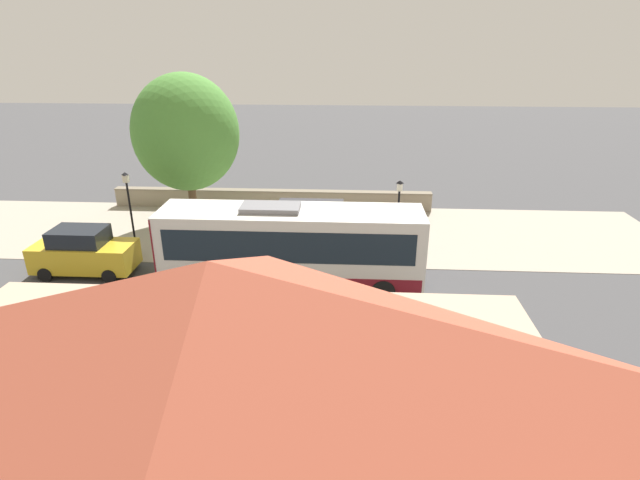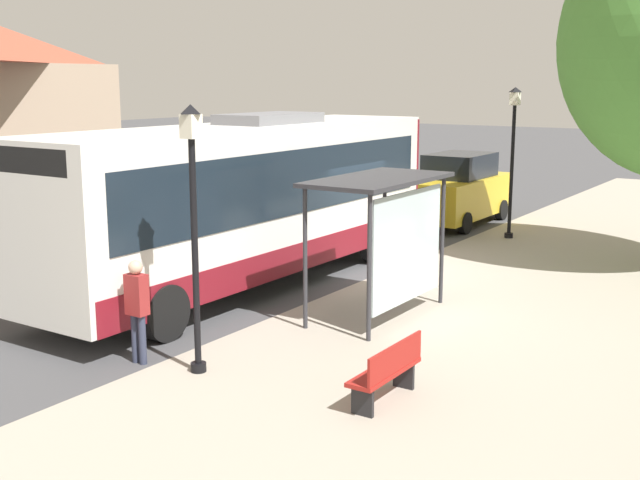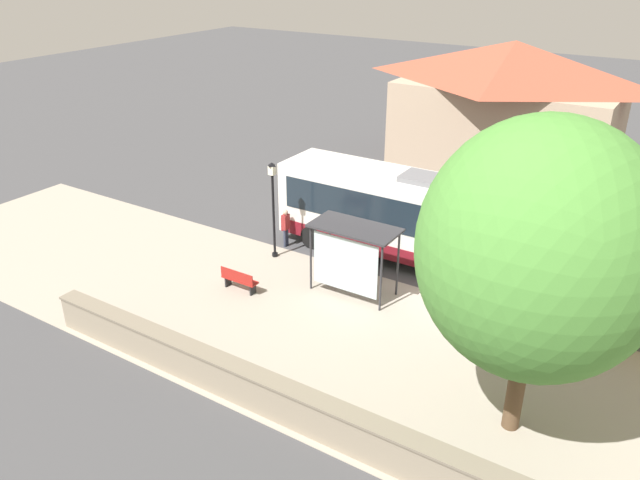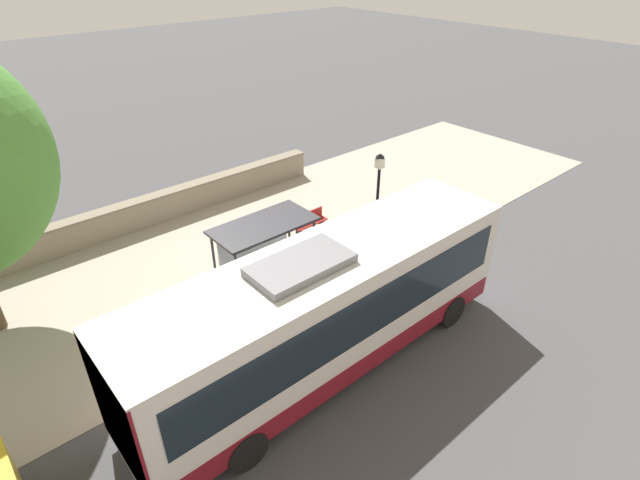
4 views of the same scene
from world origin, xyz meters
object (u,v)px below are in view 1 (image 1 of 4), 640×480
street_lamp_near (398,215)px  shade_tree (186,133)px  parked_car_behind_bus (84,252)px  pedestrian (402,252)px  street_lamp_far (130,207)px  bus (291,245)px  bus_shelter (311,212)px  bench (381,230)px

street_lamp_near → shade_tree: 12.52m
parked_car_behind_bus → pedestrian: bearing=93.9°
street_lamp_near → street_lamp_far: size_ratio=0.96×
bus → street_lamp_far: (-2.91, -8.13, 0.60)m
pedestrian → shade_tree: shade_tree is taller
bus_shelter → street_lamp_near: size_ratio=0.78×
bench → street_lamp_near: 3.61m
bus_shelter → bus: bearing=-8.8°
street_lamp_far → parked_car_behind_bus: bearing=-32.9°
bus_shelter → street_lamp_far: 8.74m
bus → bus_shelter: bearing=171.2°
shade_tree → parked_car_behind_bus: shade_tree is taller
bench → shade_tree: bearing=-99.3°
bus_shelter → shade_tree: bearing=-118.2°
bench → street_lamp_near: size_ratio=0.36×
bench → parked_car_behind_bus: parked_car_behind_bus is taller
shade_tree → bus_shelter: bearing=61.8°
pedestrian → street_lamp_near: (-1.07, -0.19, 1.44)m
pedestrian → bench: 4.15m
bus → street_lamp_near: 5.49m
bus → bus_shelter: (-3.69, 0.57, 0.26)m
bus_shelter → pedestrian: (2.01, 4.35, -1.19)m
shade_tree → parked_car_behind_bus: size_ratio=1.88×
bus → shade_tree: bearing=-139.0°
bus → street_lamp_far: bearing=-109.7°
street_lamp_near → street_lamp_far: street_lamp_far is taller
pedestrian → street_lamp_far: 13.20m
bus → shade_tree: 10.48m
street_lamp_far → street_lamp_near: bearing=89.3°
pedestrian → street_lamp_far: street_lamp_far is taller
pedestrian → shade_tree: 13.52m
bench → shade_tree: shade_tree is taller
bench → pedestrian: bearing=10.5°
parked_car_behind_bus → shade_tree: bearing=155.8°
bus → shade_tree: (-7.49, -6.51, 3.35)m
bus_shelter → street_lamp_near: street_lamp_near is taller
bus → street_lamp_far: 8.66m
pedestrian → bus_shelter: bearing=-114.8°
street_lamp_far → parked_car_behind_bus: street_lamp_far is taller
street_lamp_near → shade_tree: shade_tree is taller
pedestrian → parked_car_behind_bus: parked_car_behind_bus is taller
bus → bench: 7.24m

